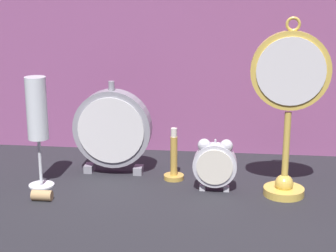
{
  "coord_description": "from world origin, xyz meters",
  "views": [
    {
      "loc": [
        0.14,
        -1.09,
        0.45
      ],
      "look_at": [
        0.0,
        0.08,
        0.13
      ],
      "focal_mm": 60.0,
      "sensor_mm": 36.0,
      "label": 1
    }
  ],
  "objects_px": {
    "brass_candlestick": "(174,163)",
    "wine_cork": "(42,195)",
    "alarm_clock_twin_bell": "(215,163)",
    "pocket_watch_on_stand": "(289,103)",
    "mantel_clock_silver": "(112,129)",
    "champagne_flute": "(37,116)"
  },
  "relations": [
    {
      "from": "pocket_watch_on_stand",
      "to": "wine_cork",
      "type": "height_order",
      "value": "pocket_watch_on_stand"
    },
    {
      "from": "pocket_watch_on_stand",
      "to": "brass_candlestick",
      "type": "distance_m",
      "value": 0.3
    },
    {
      "from": "alarm_clock_twin_bell",
      "to": "wine_cork",
      "type": "bearing_deg",
      "value": -165.04
    },
    {
      "from": "champagne_flute",
      "to": "brass_candlestick",
      "type": "xyz_separation_m",
      "value": [
        0.29,
        0.08,
        -0.12
      ]
    },
    {
      "from": "pocket_watch_on_stand",
      "to": "champagne_flute",
      "type": "bearing_deg",
      "value": -179.29
    },
    {
      "from": "alarm_clock_twin_bell",
      "to": "brass_candlestick",
      "type": "distance_m",
      "value": 0.12
    },
    {
      "from": "brass_candlestick",
      "to": "wine_cork",
      "type": "distance_m",
      "value": 0.3
    },
    {
      "from": "pocket_watch_on_stand",
      "to": "wine_cork",
      "type": "distance_m",
      "value": 0.54
    },
    {
      "from": "pocket_watch_on_stand",
      "to": "wine_cork",
      "type": "relative_size",
      "value": 8.86
    },
    {
      "from": "brass_candlestick",
      "to": "wine_cork",
      "type": "height_order",
      "value": "brass_candlestick"
    },
    {
      "from": "brass_candlestick",
      "to": "champagne_flute",
      "type": "bearing_deg",
      "value": -165.15
    },
    {
      "from": "alarm_clock_twin_bell",
      "to": "champagne_flute",
      "type": "xyz_separation_m",
      "value": [
        -0.38,
        -0.01,
        0.1
      ]
    },
    {
      "from": "mantel_clock_silver",
      "to": "wine_cork",
      "type": "xyz_separation_m",
      "value": [
        -0.11,
        -0.18,
        -0.1
      ]
    },
    {
      "from": "alarm_clock_twin_bell",
      "to": "wine_cork",
      "type": "distance_m",
      "value": 0.37
    },
    {
      "from": "alarm_clock_twin_bell",
      "to": "pocket_watch_on_stand",
      "type": "bearing_deg",
      "value": -2.68
    },
    {
      "from": "pocket_watch_on_stand",
      "to": "mantel_clock_silver",
      "type": "relative_size",
      "value": 1.7
    },
    {
      "from": "alarm_clock_twin_bell",
      "to": "brass_candlestick",
      "type": "height_order",
      "value": "brass_candlestick"
    },
    {
      "from": "mantel_clock_silver",
      "to": "brass_candlestick",
      "type": "distance_m",
      "value": 0.16
    },
    {
      "from": "pocket_watch_on_stand",
      "to": "brass_candlestick",
      "type": "xyz_separation_m",
      "value": [
        -0.24,
        0.07,
        -0.16
      ]
    },
    {
      "from": "brass_candlestick",
      "to": "wine_cork",
      "type": "relative_size",
      "value": 2.86
    },
    {
      "from": "mantel_clock_silver",
      "to": "wine_cork",
      "type": "height_order",
      "value": "mantel_clock_silver"
    },
    {
      "from": "brass_candlestick",
      "to": "alarm_clock_twin_bell",
      "type": "bearing_deg",
      "value": -33.49
    }
  ]
}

